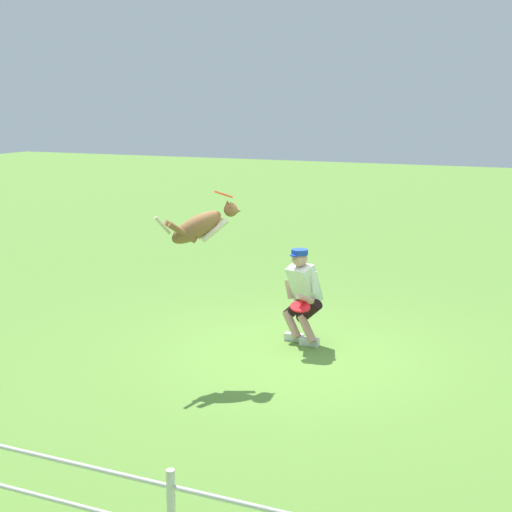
{
  "coord_description": "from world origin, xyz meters",
  "views": [
    {
      "loc": [
        -3.38,
        8.57,
        3.21
      ],
      "look_at": [
        0.43,
        0.06,
        1.29
      ],
      "focal_mm": 53.1,
      "sensor_mm": 36.0,
      "label": 1
    }
  ],
  "objects_px": {
    "person": "(302,293)",
    "dog": "(201,226)",
    "frisbee_flying": "(223,194)",
    "frisbee_held": "(300,307)"
  },
  "relations": [
    {
      "from": "person",
      "to": "dog",
      "type": "bearing_deg",
      "value": -8.2
    },
    {
      "from": "person",
      "to": "dog",
      "type": "height_order",
      "value": "dog"
    },
    {
      "from": "person",
      "to": "frisbee_held",
      "type": "distance_m",
      "value": 0.4
    },
    {
      "from": "frisbee_flying",
      "to": "frisbee_held",
      "type": "distance_m",
      "value": 1.82
    },
    {
      "from": "dog",
      "to": "frisbee_flying",
      "type": "relative_size",
      "value": 3.54
    },
    {
      "from": "frisbee_flying",
      "to": "dog",
      "type": "bearing_deg",
      "value": 57.28
    },
    {
      "from": "frisbee_flying",
      "to": "frisbee_held",
      "type": "xyz_separation_m",
      "value": [
        -0.72,
        -0.73,
        -1.5
      ]
    },
    {
      "from": "frisbee_flying",
      "to": "person",
      "type": "bearing_deg",
      "value": -119.04
    },
    {
      "from": "dog",
      "to": "frisbee_flying",
      "type": "distance_m",
      "value": 0.47
    },
    {
      "from": "dog",
      "to": "frisbee_held",
      "type": "relative_size",
      "value": 3.25
    }
  ]
}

